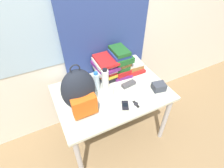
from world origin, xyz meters
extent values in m
plane|color=#8C704C|center=(0.00, 0.00, 0.00)|extent=(12.00, 12.00, 0.00)
cube|color=silver|center=(0.00, 0.84, 1.25)|extent=(6.00, 0.05, 2.50)
cube|color=#9EBCD1|center=(-0.45, 0.81, 1.30)|extent=(1.10, 0.01, 0.80)
cube|color=navy|center=(0.14, 0.78, 1.25)|extent=(0.95, 0.04, 2.50)
cube|color=beige|center=(0.00, 0.38, 0.70)|extent=(1.12, 0.75, 0.03)
cylinder|color=#B2B2B7|center=(-0.50, 0.06, 0.34)|extent=(0.05, 0.05, 0.68)
cylinder|color=#B2B2B7|center=(0.50, 0.06, 0.34)|extent=(0.05, 0.05, 0.68)
cylinder|color=#B2B2B7|center=(-0.50, 0.70, 0.34)|extent=(0.05, 0.05, 0.68)
cylinder|color=#B2B2B7|center=(0.50, 0.70, 0.34)|extent=(0.05, 0.05, 0.68)
ellipsoid|color=#1E232D|center=(-0.34, 0.33, 0.92)|extent=(0.30, 0.21, 0.41)
cube|color=#E05B19|center=(-0.34, 0.21, 0.83)|extent=(0.21, 0.07, 0.18)
torus|color=#1E232D|center=(-0.34, 0.33, 1.14)|extent=(0.09, 0.01, 0.09)
cube|color=black|center=(0.04, 0.61, 0.73)|extent=(0.17, 0.23, 0.04)
cube|color=yellow|center=(0.05, 0.61, 0.78)|extent=(0.18, 0.23, 0.04)
cube|color=red|center=(0.04, 0.61, 0.81)|extent=(0.20, 0.23, 0.03)
cube|color=silver|center=(0.03, 0.60, 0.84)|extent=(0.21, 0.21, 0.03)
cube|color=#6B2370|center=(0.03, 0.60, 0.88)|extent=(0.23, 0.29, 0.04)
cube|color=silver|center=(0.04, 0.61, 0.91)|extent=(0.22, 0.24, 0.03)
cube|color=red|center=(0.04, 0.60, 0.94)|extent=(0.19, 0.27, 0.03)
cube|color=#6B2370|center=(0.21, 0.60, 0.73)|extent=(0.22, 0.26, 0.03)
cube|color=red|center=(0.21, 0.60, 0.77)|extent=(0.18, 0.23, 0.06)
cube|color=#1E5623|center=(0.20, 0.61, 0.82)|extent=(0.19, 0.23, 0.05)
cube|color=olive|center=(0.20, 0.60, 0.87)|extent=(0.20, 0.21, 0.06)
cube|color=#1E5623|center=(0.21, 0.60, 0.93)|extent=(0.20, 0.26, 0.06)
cube|color=navy|center=(0.20, 0.60, 0.98)|extent=(0.17, 0.21, 0.03)
cube|color=#1E5623|center=(0.20, 0.60, 1.01)|extent=(0.15, 0.23, 0.04)
cube|color=red|center=(0.37, 0.60, 0.73)|extent=(0.22, 0.24, 0.04)
cube|color=olive|center=(0.36, 0.61, 0.77)|extent=(0.22, 0.22, 0.05)
cube|color=silver|center=(0.38, 0.61, 0.81)|extent=(0.20, 0.22, 0.03)
cylinder|color=silver|center=(-0.13, 0.47, 0.81)|extent=(0.06, 0.06, 0.20)
cylinder|color=#286BB7|center=(-0.13, 0.47, 0.92)|extent=(0.04, 0.04, 0.02)
cylinder|color=white|center=(-0.04, 0.44, 0.83)|extent=(0.07, 0.07, 0.23)
cylinder|color=black|center=(-0.04, 0.44, 0.95)|extent=(0.05, 0.05, 0.02)
cylinder|color=white|center=(-0.01, 0.28, 0.78)|extent=(0.04, 0.04, 0.14)
cylinder|color=white|center=(-0.01, 0.28, 0.86)|extent=(0.03, 0.03, 0.02)
cube|color=black|center=(0.02, 0.15, 0.72)|extent=(0.10, 0.12, 0.02)
cube|color=black|center=(0.02, 0.15, 0.73)|extent=(0.06, 0.06, 0.00)
cube|color=#47474C|center=(0.19, 0.38, 0.73)|extent=(0.16, 0.07, 0.04)
cube|color=#383D47|center=(0.44, 0.19, 0.75)|extent=(0.14, 0.12, 0.08)
cube|color=black|center=(0.12, 0.12, 0.71)|extent=(0.02, 0.09, 0.00)
cylinder|color=#232328|center=(0.12, 0.12, 0.72)|extent=(0.04, 0.04, 0.01)
camera|label=1|loc=(-0.57, -0.75, 1.94)|focal=28.00mm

